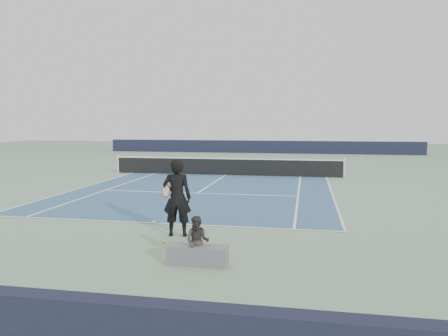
% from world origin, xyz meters
% --- Properties ---
extents(ground, '(80.00, 80.00, 0.00)m').
position_xyz_m(ground, '(0.00, 0.00, 0.00)').
color(ground, gray).
extents(court_surface, '(10.97, 23.77, 0.01)m').
position_xyz_m(court_surface, '(0.00, 0.00, 0.01)').
color(court_surface, '#345A7B').
rests_on(court_surface, ground).
extents(tennis_net, '(12.90, 0.10, 1.07)m').
position_xyz_m(tennis_net, '(0.00, 0.00, 0.50)').
color(tennis_net, silver).
rests_on(tennis_net, ground).
extents(windscreen_far, '(30.00, 0.25, 1.20)m').
position_xyz_m(windscreen_far, '(0.00, 17.88, 0.60)').
color(windscreen_far, black).
rests_on(windscreen_far, ground).
extents(tennis_player, '(0.86, 0.63, 2.03)m').
position_xyz_m(tennis_player, '(1.14, -13.06, 1.01)').
color(tennis_player, black).
rests_on(tennis_player, ground).
extents(tennis_ball, '(0.07, 0.07, 0.07)m').
position_xyz_m(tennis_ball, '(1.04, -13.79, 0.04)').
color(tennis_ball, '#BFE92F').
rests_on(tennis_ball, ground).
extents(spectator_bench, '(1.25, 0.42, 1.07)m').
position_xyz_m(spectator_bench, '(2.23, -15.21, 0.35)').
color(spectator_bench, slate).
rests_on(spectator_bench, ground).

